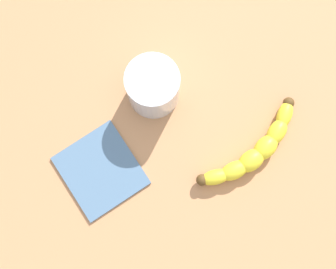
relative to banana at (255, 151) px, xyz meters
The scene contains 4 objects.
wooden_tabletop 5.88cm from the banana, 79.94° to the right, with size 120.00×120.00×3.00cm, color #B57C51.
banana is the anchor object (origin of this frame).
smoothie_glass 21.31cm from the banana, 86.05° to the right, with size 9.44×9.44×9.60cm.
folded_napkin 27.85cm from the banana, 48.08° to the right, with size 12.78×13.74×0.60cm, color slate.
Camera 1 is at (17.14, -1.53, 84.79)cm, focal length 48.55 mm.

